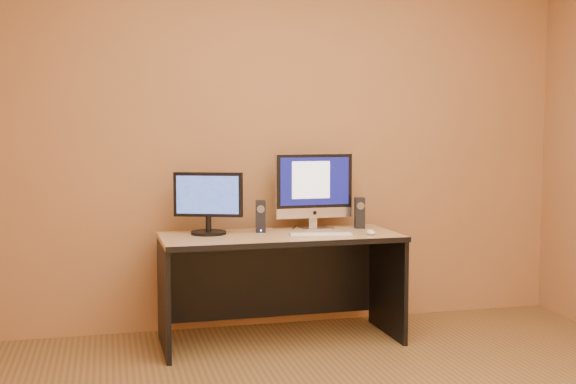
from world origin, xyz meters
The scene contains 10 objects.
walls centered at (0.00, 0.00, 1.30)m, with size 4.00×4.00×2.60m, color #9D663F, non-canonical shape.
desk centered at (-0.11, 1.57, 0.34)m, with size 1.47×0.64×0.68m, color tan, non-canonical shape.
imac centered at (0.17, 1.77, 0.93)m, with size 0.52×0.19×0.50m, color #B3B3B7, non-canonical shape.
second_monitor centered at (-0.54, 1.69, 0.87)m, with size 0.44×0.22×0.38m, color black, non-canonical shape.
speaker_left centered at (-0.21, 1.70, 0.78)m, with size 0.06×0.07×0.20m, color black, non-canonical shape.
speaker_right centered at (0.46, 1.72, 0.78)m, with size 0.06×0.07×0.20m, color black, non-canonical shape.
keyboard centered at (0.12, 1.45, 0.69)m, with size 0.39×0.11×0.02m, color silver.
mouse centered at (0.43, 1.43, 0.69)m, with size 0.05×0.09×0.03m, color white.
cable_a centered at (0.24, 1.82, 0.68)m, with size 0.01×0.01×0.20m, color black.
cable_b centered at (0.05, 1.85, 0.68)m, with size 0.01×0.01×0.16m, color black.
Camera 1 is at (-1.15, -2.73, 1.33)m, focal length 45.00 mm.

